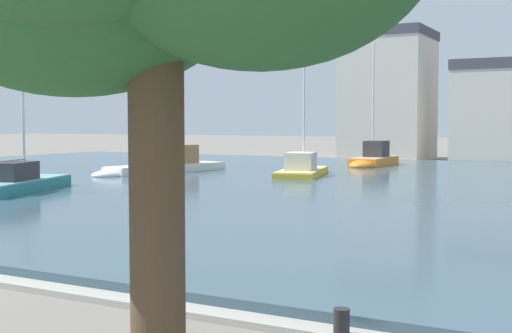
# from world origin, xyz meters

# --- Properties ---
(harbor_water) EXTENTS (81.19, 43.43, 0.30)m
(harbor_water) POSITION_xyz_m (0.00, 30.39, 0.15)
(harbor_water) COLOR #3D5666
(harbor_water) RESTS_ON ground
(quay_edge_coping) EXTENTS (81.19, 0.50, 0.12)m
(quay_edge_coping) POSITION_xyz_m (0.00, 8.42, 0.06)
(quay_edge_coping) COLOR #ADA89E
(quay_edge_coping) RESTS_ON ground
(sailboat_white) EXTENTS (3.82, 9.38, 8.60)m
(sailboat_white) POSITION_xyz_m (-17.40, 31.35, 0.61)
(sailboat_white) COLOR white
(sailboat_white) RESTS_ON ground
(sailboat_yellow) EXTENTS (3.82, 7.56, 8.12)m
(sailboat_yellow) POSITION_xyz_m (-9.37, 33.88, 0.52)
(sailboat_yellow) COLOR gold
(sailboat_yellow) RESTS_ON ground
(sailboat_orange) EXTENTS (2.05, 6.40, 8.61)m
(sailboat_orange) POSITION_xyz_m (-8.55, 43.52, 0.65)
(sailboat_orange) COLOR orange
(sailboat_orange) RESTS_ON ground
(sailboat_teal) EXTENTS (3.91, 7.26, 6.87)m
(sailboat_teal) POSITION_xyz_m (-16.16, 19.93, 0.54)
(sailboat_teal) COLOR teal
(sailboat_teal) RESTS_ON ground
(mooring_bollard) EXTENTS (0.24, 0.24, 0.50)m
(mooring_bollard) POSITION_xyz_m (2.79, 8.27, 0.25)
(mooring_bollard) COLOR #232326
(mooring_bollard) RESTS_ON ground
(townhouse_narrow_midrow) EXTENTS (7.16, 7.14, 11.26)m
(townhouse_narrow_midrow) POSITION_xyz_m (-11.79, 57.26, 5.64)
(townhouse_narrow_midrow) COLOR beige
(townhouse_narrow_midrow) RESTS_ON ground
(townhouse_wide_warehouse) EXTENTS (8.62, 6.17, 8.05)m
(townhouse_wide_warehouse) POSITION_xyz_m (-1.19, 55.17, 4.04)
(townhouse_wide_warehouse) COLOR beige
(townhouse_wide_warehouse) RESTS_ON ground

